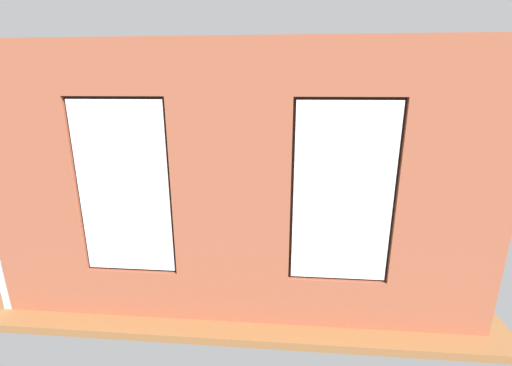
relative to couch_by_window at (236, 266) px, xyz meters
name	(u,v)px	position (x,y,z in m)	size (l,w,h in m)	color
ground_plane	(255,226)	(-0.06, -2.26, -0.38)	(6.45, 6.59, 0.10)	brown
brick_wall_with_windows	(231,195)	(-0.06, 0.65, 1.24)	(5.85, 0.30, 3.18)	#9E5138
white_wall_right	(105,146)	(2.81, -2.06, 1.26)	(0.10, 5.59, 3.18)	white
couch_by_window	(236,266)	(0.00, 0.00, 0.00)	(1.83, 0.87, 0.80)	black
couch_left	(375,224)	(-2.29, -1.66, 0.00)	(0.91, 1.85, 0.80)	black
coffee_table	(265,205)	(-0.27, -2.45, 0.03)	(1.47, 0.84, 0.40)	#A87547
cup_ceramic	(243,202)	(0.17, -2.32, 0.12)	(0.08, 0.08, 0.09)	#B23D38
candle_jar	(285,198)	(-0.68, -2.59, 0.13)	(0.08, 0.08, 0.10)	#B7333D
table_plant_small	(271,198)	(-0.38, -2.32, 0.22)	(0.17, 0.17, 0.27)	gray
remote_black	(265,202)	(-0.27, -2.45, 0.08)	(0.05, 0.17, 0.02)	black
remote_silver	(257,200)	(-0.09, -2.55, 0.08)	(0.05, 0.17, 0.02)	#B2B2B7
media_console	(123,213)	(2.51, -1.91, -0.04)	(1.20, 0.42, 0.59)	black
tv_flatscreen	(120,179)	(2.51, -1.91, 0.65)	(1.15, 0.20, 0.78)	black
papasan_chair	(242,174)	(0.48, -4.47, 0.13)	(1.19, 1.19, 0.73)	olive
potted_plant_corner_near_left	(355,164)	(-2.45, -4.56, 0.44)	(1.07, 1.06, 1.48)	#9E5638
potted_plant_by_left_couch	(341,194)	(-1.89, -3.02, 0.12)	(0.36, 0.36, 0.64)	beige
potted_plant_between_couches	(337,245)	(-1.36, -0.04, 0.36)	(0.87, 0.81, 1.10)	#47423D
potted_plant_beside_window_right	(74,235)	(2.21, 0.10, 0.42)	(1.06, 0.99, 1.20)	#47423D
potted_plant_corner_far_left	(426,245)	(-2.44, 0.09, 0.47)	(0.99, 0.96, 1.35)	beige
potted_plant_foreground_right	(177,158)	(2.21, -4.51, 0.52)	(0.85, 0.85, 1.33)	brown
potted_plant_mid_room_small	(297,193)	(-0.95, -3.27, 0.03)	(0.33, 0.33, 0.56)	#9E5638
potted_plant_near_tv	(124,207)	(1.95, -0.86, 0.48)	(0.78, 0.92, 1.26)	#9E5638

